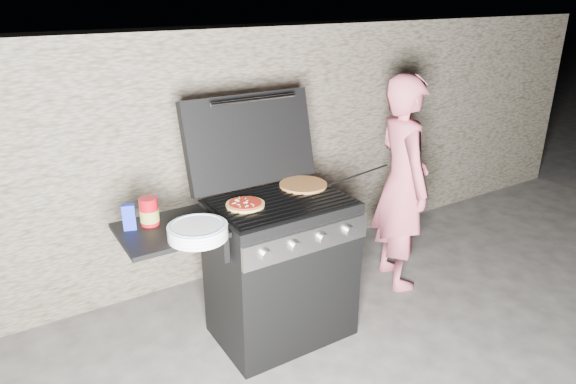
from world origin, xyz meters
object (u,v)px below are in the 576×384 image
gas_grill (244,280)px  sauce_jar (149,211)px  pizza_topped (245,204)px  person (402,183)px

gas_grill → sauce_jar: (-0.49, 0.09, 0.52)m
gas_grill → pizza_topped: bearing=39.2°
pizza_topped → person: 1.28m
gas_grill → sauce_jar: sauce_jar is taller
sauce_jar → gas_grill: bearing=-10.8°
sauce_jar → pizza_topped: bearing=-6.8°
pizza_topped → sauce_jar: bearing=173.2°
pizza_topped → sauce_jar: size_ratio=1.48×
person → gas_grill: bearing=112.0°
pizza_topped → person: size_ratio=0.14×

